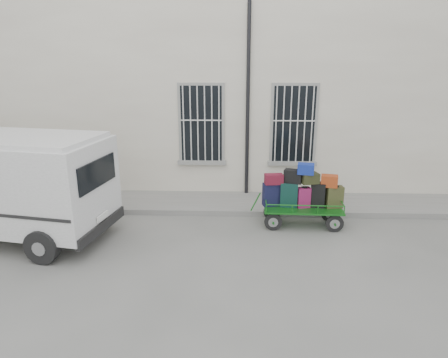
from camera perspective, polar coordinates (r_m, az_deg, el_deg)
ground at (r=9.62m, az=-2.24°, el=-8.36°), size 80.00×80.00×0.00m
building at (r=14.23m, az=-0.71°, el=12.46°), size 24.00×5.15×6.00m
sidewalk at (r=11.61m, az=-1.45°, el=-3.39°), size 24.00×1.70×0.15m
luggage_cart at (r=10.18m, az=11.12°, el=-2.23°), size 2.31×0.94×1.64m
van at (r=10.50m, az=-29.03°, el=-0.12°), size 5.16×2.88×2.46m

